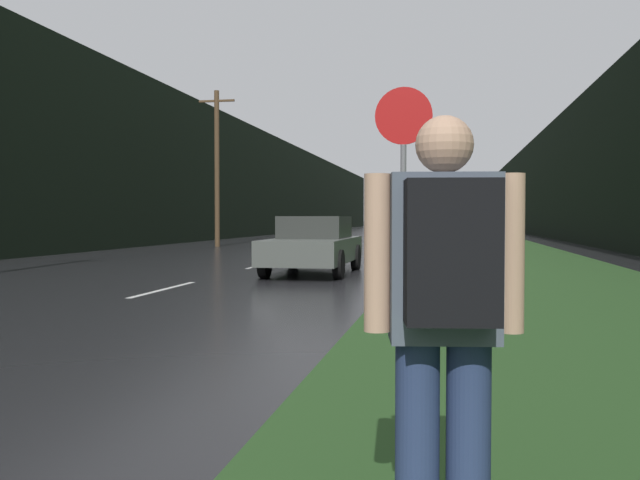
% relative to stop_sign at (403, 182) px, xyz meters
% --- Properties ---
extents(grass_verge, '(6.00, 240.00, 0.02)m').
position_rel_stop_sign_xyz_m(grass_verge, '(2.34, 30.17, -1.80)').
color(grass_verge, '#26471E').
rests_on(grass_verge, ground_plane).
extents(lane_stripe_c, '(0.12, 3.00, 0.01)m').
position_rel_stop_sign_xyz_m(lane_stripe_c, '(-4.89, 4.13, -1.81)').
color(lane_stripe_c, silver).
rests_on(lane_stripe_c, ground_plane).
extents(lane_stripe_d, '(0.12, 3.00, 0.01)m').
position_rel_stop_sign_xyz_m(lane_stripe_d, '(-4.89, 11.13, -1.81)').
color(lane_stripe_d, silver).
rests_on(lane_stripe_d, ground_plane).
extents(treeline_far_side, '(2.00, 140.00, 8.45)m').
position_rel_stop_sign_xyz_m(treeline_far_side, '(-15.12, 40.17, 2.41)').
color(treeline_far_side, black).
rests_on(treeline_far_side, ground_plane).
extents(treeline_near_side, '(2.00, 140.00, 7.91)m').
position_rel_stop_sign_xyz_m(treeline_near_side, '(8.34, 40.17, 2.14)').
color(treeline_near_side, black).
rests_on(treeline_near_side, ground_plane).
extents(utility_pole_far, '(1.80, 0.24, 7.61)m').
position_rel_stop_sign_xyz_m(utility_pole_far, '(-10.62, 23.49, 2.13)').
color(utility_pole_far, '#4C3823').
rests_on(utility_pole_far, ground_plane).
extents(stop_sign, '(0.69, 0.07, 2.95)m').
position_rel_stop_sign_xyz_m(stop_sign, '(0.00, 0.00, 0.00)').
color(stop_sign, slate).
rests_on(stop_sign, ground_plane).
extents(hitchhiker_with_backpack, '(0.61, 0.46, 1.78)m').
position_rel_stop_sign_xyz_m(hitchhiker_with_backpack, '(0.52, -5.56, -0.79)').
color(hitchhiker_with_backpack, navy).
rests_on(hitchhiker_with_backpack, ground_plane).
extents(car_passing_near, '(1.94, 4.68, 1.43)m').
position_rel_stop_sign_xyz_m(car_passing_near, '(-2.77, 8.44, -1.09)').
color(car_passing_near, '#4C514C').
rests_on(car_passing_near, ground_plane).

